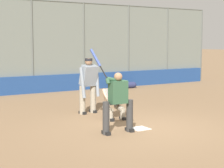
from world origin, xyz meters
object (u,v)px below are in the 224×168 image
object	(u,v)px
catcher_behind_plate	(114,99)
umpire_home	(89,84)
batter_at_plate	(118,100)
equipment_bag_dugout_side	(125,85)

from	to	relation	value
catcher_behind_plate	umpire_home	xyz separation A→B (m)	(0.21, -1.15, 0.34)
umpire_home	batter_at_plate	bearing A→B (deg)	70.00
batter_at_plate	umpire_home	world-z (taller)	batter_at_plate
catcher_behind_plate	equipment_bag_dugout_side	distance (m)	7.07
batter_at_plate	umpire_home	distance (m)	2.61
batter_at_plate	catcher_behind_plate	bearing A→B (deg)	-116.96
batter_at_plate	catcher_behind_plate	distance (m)	1.61
umpire_home	catcher_behind_plate	bearing A→B (deg)	93.02
catcher_behind_plate	equipment_bag_dugout_side	xyz separation A→B (m)	(-4.11, -5.74, -0.42)
catcher_behind_plate	umpire_home	size ratio (longest dim) A/B	0.65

